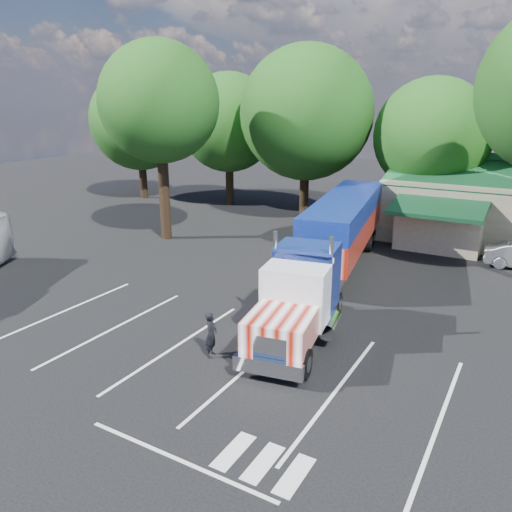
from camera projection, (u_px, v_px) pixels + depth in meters
The scene contains 9 objects.
ground at pixel (256, 295), 23.98m from camera, with size 120.00×120.00×0.00m, color black.
tree_row_a at pixel (139, 121), 46.01m from camera, with size 9.00×9.00×11.68m.
tree_row_b at pixel (229, 123), 42.79m from camera, with size 8.40×8.40×11.35m.
tree_row_c at pixel (306, 113), 37.37m from camera, with size 10.00×10.00×13.05m.
tree_row_d at pixel (432, 136), 34.58m from camera, with size 8.00×8.00×10.60m.
tree_near_left at pixel (159, 103), 31.34m from camera, with size 7.60×7.60×12.65m.
semi_truck at pixel (336, 237), 25.30m from camera, with size 5.81×19.77×4.12m.
woman at pixel (211, 334), 18.00m from camera, with size 0.63×0.41×1.72m, color black.
bicycle at pixel (299, 287), 23.82m from camera, with size 0.59×1.69×0.89m, color black.
Camera 1 is at (11.19, -19.34, 8.92)m, focal length 35.00 mm.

